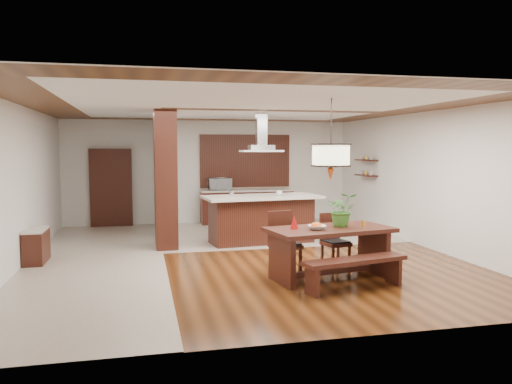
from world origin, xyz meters
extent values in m
plane|color=#391C0A|center=(0.00, 0.00, 0.00)|extent=(9.00, 9.00, 0.00)
cube|color=white|center=(0.00, 0.00, 2.90)|extent=(8.00, 9.00, 0.04)
cube|color=silver|center=(0.00, 4.50, 1.45)|extent=(8.00, 0.04, 2.90)
cube|color=silver|center=(0.00, -4.50, 1.45)|extent=(8.00, 0.04, 2.90)
cube|color=silver|center=(-4.00, 0.00, 1.45)|extent=(0.04, 9.00, 2.90)
cube|color=silver|center=(4.00, 0.00, 1.45)|extent=(0.04, 9.00, 2.90)
cube|color=#B8AA99|center=(-2.75, 0.00, 0.01)|extent=(2.50, 9.00, 0.01)
cube|color=#B8AA99|center=(1.25, 2.50, 0.01)|extent=(5.50, 4.00, 0.01)
cube|color=#3F230F|center=(0.00, 0.00, 2.88)|extent=(8.00, 9.00, 0.02)
cube|color=black|center=(-1.40, 1.20, 1.45)|extent=(0.45, 1.00, 2.90)
cube|color=silver|center=(-1.40, 3.30, 1.45)|extent=(0.18, 2.40, 2.90)
cube|color=black|center=(-3.81, 0.20, 0.32)|extent=(0.37, 0.88, 0.63)
cube|color=black|center=(-2.70, 4.40, 1.05)|extent=(1.10, 0.20, 2.10)
cube|color=black|center=(1.00, 4.20, 0.45)|extent=(2.60, 0.60, 0.90)
cube|color=beige|center=(1.00, 4.20, 0.92)|extent=(2.60, 0.62, 0.05)
cube|color=brown|center=(1.00, 4.46, 1.75)|extent=(2.60, 0.08, 1.50)
cube|color=black|center=(3.87, 2.60, 1.40)|extent=(0.26, 0.90, 0.04)
cube|color=black|center=(3.87, 2.60, 1.80)|extent=(0.26, 0.90, 0.04)
cube|color=black|center=(1.06, -2.04, 0.80)|extent=(2.13, 1.32, 0.07)
cube|color=black|center=(0.21, -2.18, 0.38)|extent=(0.22, 0.80, 0.76)
cube|color=black|center=(1.91, -1.89, 0.38)|extent=(0.22, 0.80, 0.76)
imported|color=#357426|center=(1.31, -1.93, 1.11)|extent=(0.58, 0.53, 0.55)
imported|color=beige|center=(0.79, -2.16, 0.86)|extent=(0.33, 0.33, 0.07)
cone|color=#AB0C0D|center=(0.47, -2.00, 0.93)|extent=(0.15, 0.15, 0.21)
cylinder|color=gold|center=(1.65, -2.03, 0.88)|extent=(0.08, 0.08, 0.09)
cube|color=black|center=(0.70, 1.20, 0.50)|extent=(2.31, 1.07, 1.01)
cube|color=beige|center=(0.70, 1.15, 1.04)|extent=(2.68, 1.39, 0.06)
imported|color=silver|center=(1.09, 1.11, 1.12)|extent=(0.16, 0.16, 0.10)
imported|color=silver|center=(0.23, 4.16, 1.12)|extent=(0.62, 0.43, 0.33)
camera|label=1|loc=(-1.89, -9.53, 2.11)|focal=35.00mm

